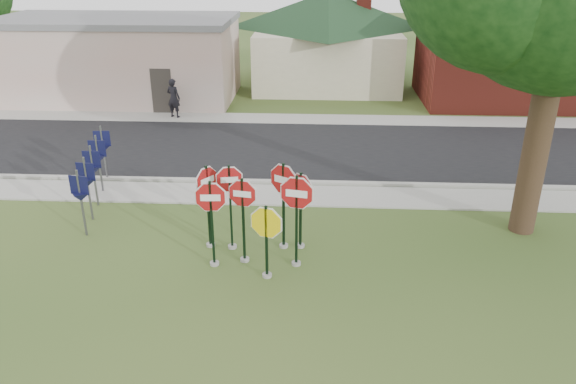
# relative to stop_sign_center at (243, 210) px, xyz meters

# --- Properties ---
(ground) EXTENTS (120.00, 120.00, 0.00)m
(ground) POSITION_rel_stop_sign_center_xyz_m (0.31, -1.33, -1.49)
(ground) COLOR #314E1D
(ground) RESTS_ON ground
(sidewalk_near) EXTENTS (60.00, 1.60, 0.06)m
(sidewalk_near) POSITION_rel_stop_sign_center_xyz_m (0.31, 4.17, -1.46)
(sidewalk_near) COLOR #989890
(sidewalk_near) RESTS_ON ground
(road) EXTENTS (60.00, 7.00, 0.04)m
(road) POSITION_rel_stop_sign_center_xyz_m (0.31, 8.67, -1.47)
(road) COLOR black
(road) RESTS_ON ground
(sidewalk_far) EXTENTS (60.00, 1.60, 0.06)m
(sidewalk_far) POSITION_rel_stop_sign_center_xyz_m (0.31, 12.97, -1.46)
(sidewalk_far) COLOR #989890
(sidewalk_far) RESTS_ON ground
(curb) EXTENTS (60.00, 0.20, 0.14)m
(curb) POSITION_rel_stop_sign_center_xyz_m (0.31, 5.17, -1.42)
(curb) COLOR #989890
(curb) RESTS_ON ground
(stop_sign_center) EXTENTS (1.00, 0.24, 2.44)m
(stop_sign_center) POSITION_rel_stop_sign_center_xyz_m (0.00, 0.00, 0.00)
(stop_sign_center) COLOR gray
(stop_sign_center) RESTS_ON ground
(stop_sign_yellow) EXTENTS (1.09, 0.32, 2.07)m
(stop_sign_yellow) POSITION_rel_stop_sign_center_xyz_m (0.65, -0.73, -0.27)
(stop_sign_yellow) COLOR gray
(stop_sign_yellow) RESTS_ON ground
(stop_sign_left) EXTENTS (1.08, 0.24, 2.46)m
(stop_sign_left) POSITION_rel_stop_sign_center_xyz_m (-0.76, -0.24, 0.03)
(stop_sign_left) COLOR gray
(stop_sign_left) RESTS_ON ground
(stop_sign_right) EXTENTS (1.16, 0.26, 2.62)m
(stop_sign_right) POSITION_rel_stop_sign_center_xyz_m (1.36, -0.13, 0.16)
(stop_sign_right) COLOR gray
(stop_sign_right) RESTS_ON ground
(stop_sign_back_right) EXTENTS (0.99, 0.63, 2.58)m
(stop_sign_back_right) POSITION_rel_stop_sign_center_xyz_m (0.98, 0.78, 0.13)
(stop_sign_back_right) COLOR gray
(stop_sign_back_right) RESTS_ON ground
(stop_sign_back_left) EXTENTS (0.97, 0.24, 2.52)m
(stop_sign_back_left) POSITION_rel_stop_sign_center_xyz_m (-0.42, 0.66, 0.05)
(stop_sign_back_left) COLOR gray
(stop_sign_back_left) RESTS_ON ground
(stop_sign_far_right) EXTENTS (0.82, 0.57, 2.30)m
(stop_sign_far_right) POSITION_rel_stop_sign_center_xyz_m (1.43, 0.81, -0.11)
(stop_sign_far_right) COLOR gray
(stop_sign_far_right) RESTS_ON ground
(stop_sign_far_left) EXTENTS (0.59, 0.83, 2.47)m
(stop_sign_far_left) POSITION_rel_stop_sign_center_xyz_m (-1.03, 0.74, 0.02)
(stop_sign_far_left) COLOR gray
(stop_sign_far_left) RESTS_ON ground
(route_sign_row) EXTENTS (1.43, 4.63, 2.00)m
(route_sign_row) POSITION_rel_stop_sign_center_xyz_m (-5.09, 3.17, -0.26)
(route_sign_row) COLOR #59595E
(route_sign_row) RESTS_ON ground
(building_stucco) EXTENTS (12.20, 6.20, 4.20)m
(building_stucco) POSITION_rel_stop_sign_center_xyz_m (-8.69, 16.67, 0.66)
(building_stucco) COLOR beige
(building_stucco) RESTS_ON ground
(building_house) EXTENTS (11.60, 11.60, 6.20)m
(building_house) POSITION_rel_stop_sign_center_xyz_m (2.32, 20.67, 2.16)
(building_house) COLOR beige
(building_house) RESTS_ON ground
(building_brick) EXTENTS (10.20, 6.20, 4.75)m
(building_brick) POSITION_rel_stop_sign_center_xyz_m (12.31, 17.17, 0.92)
(building_brick) COLOR maroon
(building_brick) RESTS_ON ground
(pedestrian) EXTENTS (0.78, 0.64, 1.84)m
(pedestrian) POSITION_rel_stop_sign_center_xyz_m (-4.95, 12.94, -0.51)
(pedestrian) COLOR black
(pedestrian) RESTS_ON sidewalk_far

